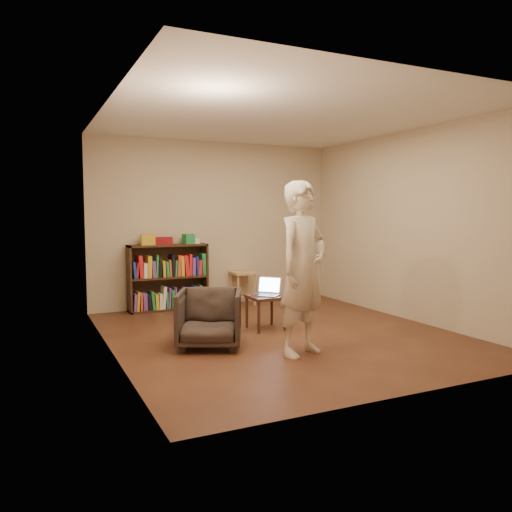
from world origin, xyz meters
name	(u,v)px	position (x,y,z in m)	size (l,w,h in m)	color
floor	(281,334)	(0.00, 0.00, 0.00)	(4.50, 4.50, 0.00)	#3F1E14
ceiling	(282,117)	(0.00, 0.00, 2.60)	(4.50, 4.50, 0.00)	silver
wall_back	(215,224)	(0.00, 2.25, 1.30)	(4.00, 4.00, 0.00)	#BCAC8E
wall_left	(110,230)	(-2.00, 0.00, 1.30)	(4.50, 4.50, 0.00)	#BCAC8E
wall_right	(410,226)	(2.00, 0.00, 1.30)	(4.50, 4.50, 0.00)	#BCAC8E
bookshelf	(168,281)	(-0.83, 2.09, 0.44)	(1.20, 0.30, 1.00)	black
box_yellow	(148,240)	(-1.14, 2.06, 1.08)	(0.20, 0.14, 0.16)	gold
red_cloth	(161,241)	(-0.93, 2.09, 1.05)	(0.33, 0.24, 0.11)	maroon
box_green	(188,239)	(-0.50, 2.09, 1.08)	(0.15, 0.15, 0.15)	#227F3D
box_white	(195,241)	(-0.39, 2.09, 1.04)	(0.09, 0.09, 0.08)	silver
stool	(243,278)	(0.38, 2.03, 0.43)	(0.37, 0.37, 0.53)	tan
armchair	(209,318)	(-0.99, -0.18, 0.32)	(0.68, 0.70, 0.64)	#2D221E
side_table	(266,301)	(-0.05, 0.32, 0.36)	(0.42, 0.42, 0.43)	#301D10
laptop	(267,291)	(0.00, 0.36, 0.48)	(0.41, 0.42, 0.23)	#A6A6AA
person	(303,269)	(-0.20, -0.86, 0.90)	(0.66, 0.43, 1.81)	beige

